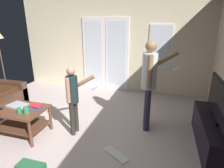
{
  "coord_description": "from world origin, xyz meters",
  "views": [
    {
      "loc": [
        1.54,
        -2.5,
        1.96
      ],
      "look_at": [
        0.77,
        0.18,
        1.02
      ],
      "focal_mm": 29.89,
      "sensor_mm": 36.0,
      "label": 1
    }
  ],
  "objects_px": {
    "person_adult": "(150,78)",
    "coffee_table": "(21,116)",
    "laptop_closed": "(18,105)",
    "book_stack": "(36,106)",
    "person_child": "(73,95)",
    "tv_stand": "(213,133)",
    "flat_screen_tv": "(219,101)",
    "cup_near_edge": "(26,110)",
    "cup_by_laptop": "(19,110)",
    "loose_keyboard": "(116,155)"
  },
  "relations": [
    {
      "from": "laptop_closed",
      "to": "loose_keyboard",
      "type": "bearing_deg",
      "value": 4.26
    },
    {
      "from": "book_stack",
      "to": "laptop_closed",
      "type": "bearing_deg",
      "value": -178.49
    },
    {
      "from": "person_adult",
      "to": "cup_near_edge",
      "type": "relative_size",
      "value": 14.64
    },
    {
      "from": "coffee_table",
      "to": "cup_by_laptop",
      "type": "distance_m",
      "value": 0.27
    },
    {
      "from": "laptop_closed",
      "to": "book_stack",
      "type": "xyz_separation_m",
      "value": [
        0.37,
        0.01,
        0.02
      ]
    },
    {
      "from": "person_child",
      "to": "cup_by_laptop",
      "type": "xyz_separation_m",
      "value": [
        -0.78,
        -0.44,
        -0.19
      ]
    },
    {
      "from": "person_adult",
      "to": "cup_near_edge",
      "type": "xyz_separation_m",
      "value": [
        -1.91,
        -0.96,
        -0.43
      ]
    },
    {
      "from": "person_adult",
      "to": "book_stack",
      "type": "xyz_separation_m",
      "value": [
        -1.88,
        -0.76,
        -0.46
      ]
    },
    {
      "from": "laptop_closed",
      "to": "book_stack",
      "type": "bearing_deg",
      "value": 11.02
    },
    {
      "from": "tv_stand",
      "to": "person_child",
      "type": "distance_m",
      "value": 2.39
    },
    {
      "from": "laptop_closed",
      "to": "book_stack",
      "type": "relative_size",
      "value": 1.5
    },
    {
      "from": "cup_by_laptop",
      "to": "person_adult",
      "type": "bearing_deg",
      "value": 25.99
    },
    {
      "from": "loose_keyboard",
      "to": "cup_near_edge",
      "type": "height_order",
      "value": "cup_near_edge"
    },
    {
      "from": "person_adult",
      "to": "cup_near_edge",
      "type": "bearing_deg",
      "value": -153.44
    },
    {
      "from": "cup_near_edge",
      "to": "cup_by_laptop",
      "type": "relative_size",
      "value": 1.23
    },
    {
      "from": "person_adult",
      "to": "cup_near_edge",
      "type": "height_order",
      "value": "person_adult"
    },
    {
      "from": "flat_screen_tv",
      "to": "book_stack",
      "type": "distance_m",
      "value": 3.01
    },
    {
      "from": "coffee_table",
      "to": "laptop_closed",
      "type": "xyz_separation_m",
      "value": [
        -0.1,
        0.08,
        0.15
      ]
    },
    {
      "from": "coffee_table",
      "to": "person_adult",
      "type": "height_order",
      "value": "person_adult"
    },
    {
      "from": "person_adult",
      "to": "book_stack",
      "type": "bearing_deg",
      "value": -158.16
    },
    {
      "from": "flat_screen_tv",
      "to": "cup_by_laptop",
      "type": "relative_size",
      "value": 12.42
    },
    {
      "from": "flat_screen_tv",
      "to": "laptop_closed",
      "type": "bearing_deg",
      "value": -172.01
    },
    {
      "from": "tv_stand",
      "to": "coffee_table",
      "type": "bearing_deg",
      "value": -170.43
    },
    {
      "from": "tv_stand",
      "to": "cup_by_laptop",
      "type": "relative_size",
      "value": 15.89
    },
    {
      "from": "cup_near_edge",
      "to": "book_stack",
      "type": "bearing_deg",
      "value": 82.69
    },
    {
      "from": "tv_stand",
      "to": "laptop_closed",
      "type": "xyz_separation_m",
      "value": [
        -3.33,
        -0.46,
        0.28
      ]
    },
    {
      "from": "person_child",
      "to": "cup_near_edge",
      "type": "xyz_separation_m",
      "value": [
        -0.66,
        -0.41,
        -0.18
      ]
    },
    {
      "from": "coffee_table",
      "to": "tv_stand",
      "type": "height_order",
      "value": "coffee_table"
    },
    {
      "from": "coffee_table",
      "to": "book_stack",
      "type": "bearing_deg",
      "value": 18.57
    },
    {
      "from": "coffee_table",
      "to": "laptop_closed",
      "type": "relative_size",
      "value": 2.55
    },
    {
      "from": "coffee_table",
      "to": "person_child",
      "type": "relative_size",
      "value": 0.71
    },
    {
      "from": "coffee_table",
      "to": "tv_stand",
      "type": "xyz_separation_m",
      "value": [
        3.23,
        0.54,
        -0.12
      ]
    },
    {
      "from": "flat_screen_tv",
      "to": "person_child",
      "type": "xyz_separation_m",
      "value": [
        -2.32,
        -0.25,
        -0.07
      ]
    },
    {
      "from": "tv_stand",
      "to": "cup_by_laptop",
      "type": "bearing_deg",
      "value": -167.53
    },
    {
      "from": "cup_by_laptop",
      "to": "tv_stand",
      "type": "bearing_deg",
      "value": 12.47
    },
    {
      "from": "coffee_table",
      "to": "cup_near_edge",
      "type": "distance_m",
      "value": 0.33
    },
    {
      "from": "tv_stand",
      "to": "person_child",
      "type": "bearing_deg",
      "value": -173.99
    },
    {
      "from": "tv_stand",
      "to": "book_stack",
      "type": "bearing_deg",
      "value": -171.29
    },
    {
      "from": "laptop_closed",
      "to": "cup_near_edge",
      "type": "distance_m",
      "value": 0.39
    },
    {
      "from": "flat_screen_tv",
      "to": "cup_near_edge",
      "type": "distance_m",
      "value": 3.07
    },
    {
      "from": "person_child",
      "to": "cup_near_edge",
      "type": "distance_m",
      "value": 0.8
    },
    {
      "from": "laptop_closed",
      "to": "coffee_table",
      "type": "bearing_deg",
      "value": -30.44
    },
    {
      "from": "flat_screen_tv",
      "to": "laptop_closed",
      "type": "height_order",
      "value": "flat_screen_tv"
    },
    {
      "from": "person_adult",
      "to": "coffee_table",
      "type": "bearing_deg",
      "value": -158.56
    },
    {
      "from": "person_adult",
      "to": "cup_by_laptop",
      "type": "bearing_deg",
      "value": -154.01
    },
    {
      "from": "cup_near_edge",
      "to": "person_child",
      "type": "bearing_deg",
      "value": 31.61
    },
    {
      "from": "tv_stand",
      "to": "person_adult",
      "type": "bearing_deg",
      "value": 164.3
    },
    {
      "from": "loose_keyboard",
      "to": "cup_by_laptop",
      "type": "relative_size",
      "value": 4.77
    },
    {
      "from": "coffee_table",
      "to": "book_stack",
      "type": "distance_m",
      "value": 0.33
    },
    {
      "from": "tv_stand",
      "to": "book_stack",
      "type": "height_order",
      "value": "book_stack"
    }
  ]
}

